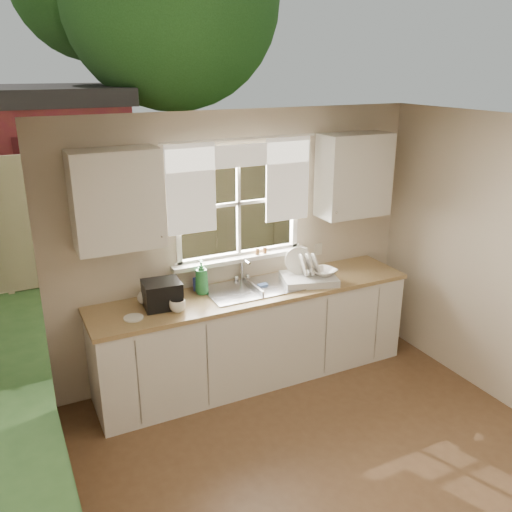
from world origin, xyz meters
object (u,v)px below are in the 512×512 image
dish_rack (308,276)px  cup (178,306)px  black_appliance (162,294)px  soap_bottle_a (202,277)px

dish_rack → cup: (-1.32, -0.08, -0.01)m
cup → dish_rack: bearing=10.7°
cup → black_appliance: size_ratio=0.44×
dish_rack → black_appliance: (-1.41, 0.08, 0.05)m
dish_rack → black_appliance: dish_rack is taller
black_appliance → dish_rack: bearing=1.4°
dish_rack → black_appliance: bearing=176.8°
cup → soap_bottle_a: bearing=47.6°
black_appliance → cup: bearing=-57.9°
cup → black_appliance: bearing=124.8°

